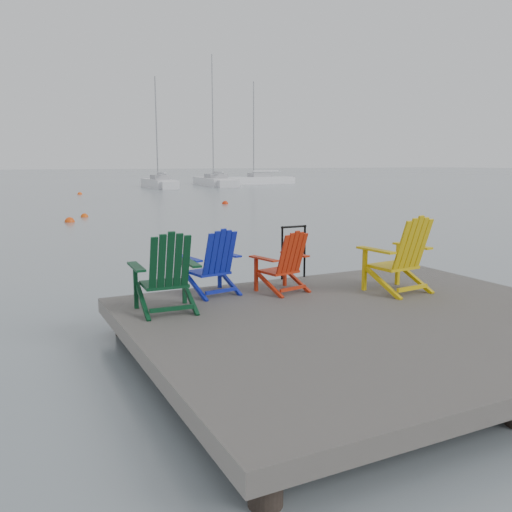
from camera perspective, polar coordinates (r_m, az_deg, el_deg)
name	(u,v)px	position (r m, az deg, el deg)	size (l,w,h in m)	color
ground	(371,353)	(7.32, 12.04, -9.93)	(400.00, 400.00, 0.00)	slate
dock	(372,327)	(7.21, 12.14, -7.33)	(6.00, 5.00, 1.40)	#2C2927
handrail	(294,247)	(9.16, 3.98, 0.99)	(0.48, 0.04, 0.90)	black
chair_green	(166,272)	(7.14, -9.43, -1.67)	(0.89, 0.83, 1.07)	#09331A
chair_blue	(213,262)	(8.02, -4.54, -0.62)	(0.87, 0.82, 0.98)	#0E1B99
chair_red	(284,262)	(8.17, 2.96, -0.59)	(0.85, 0.80, 0.93)	#B0240C
chair_yellow	(401,254)	(8.42, 14.98, 0.17)	(0.99, 0.92, 1.15)	gold
sailboat_near	(159,184)	(54.44, -10.16, 7.49)	(2.49, 7.92, 10.87)	silver
sailboat_mid	(215,182)	(59.07, -4.37, 7.78)	(4.10, 10.52, 13.91)	silver
sailboat_far	(257,181)	(62.49, 0.12, 7.92)	(8.49, 2.68, 11.56)	silver
buoy_a	(85,217)	(25.77, -17.60, 3.93)	(0.34, 0.34, 0.34)	#E14D0D
buoy_b	(70,222)	(23.78, -19.02, 3.40)	(0.41, 0.41, 0.41)	#DE450D
buoy_c	(225,204)	(32.42, -3.27, 5.49)	(0.38, 0.38, 0.38)	red
buoy_d	(80,194)	(44.21, -18.06, 6.19)	(0.36, 0.36, 0.36)	#F94E0E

